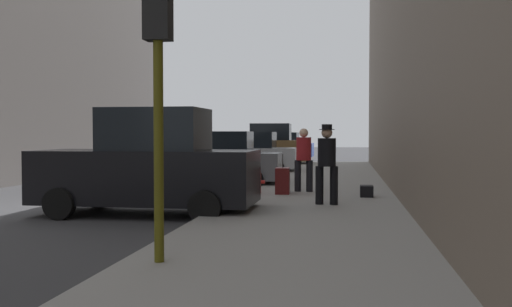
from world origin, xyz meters
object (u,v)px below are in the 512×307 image
object	(u,v)px
parked_blue_sedan	(281,147)
traffic_light	(158,48)
parked_black_suv	(149,166)
rolling_suitcase	(283,181)
pedestrian_in_red_jacket	(304,156)
parked_silver_sedan	(249,154)
duffel_bag	(367,191)
fire_hydrant	(257,180)
pedestrian_with_fedora	(327,160)
parked_gray_coupe	(217,161)
parked_bronze_suv	(268,146)

from	to	relation	value
parked_blue_sedan	traffic_light	size ratio (longest dim) A/B	1.18
parked_black_suv	rolling_suitcase	size ratio (longest dim) A/B	4.43
parked_blue_sedan	pedestrian_in_red_jacket	size ratio (longest dim) A/B	2.48
parked_silver_sedan	duffel_bag	bearing A→B (deg)	-64.47
rolling_suitcase	pedestrian_in_red_jacket	bearing A→B (deg)	51.93
pedestrian_in_red_jacket	duffel_bag	world-z (taller)	pedestrian_in_red_jacket
fire_hydrant	pedestrian_in_red_jacket	size ratio (longest dim) A/B	0.41
parked_black_suv	pedestrian_with_fedora	bearing A→B (deg)	17.58
parked_black_suv	traffic_light	size ratio (longest dim) A/B	1.28
duffel_bag	parked_gray_coupe	bearing A→B (deg)	142.89
parked_gray_coupe	pedestrian_with_fedora	xyz separation A→B (m)	(3.69, -5.22, 0.29)
parked_bronze_suv	pedestrian_in_red_jacket	size ratio (longest dim) A/B	2.71
traffic_light	rolling_suitcase	world-z (taller)	traffic_light
fire_hydrant	traffic_light	distance (m)	8.37
parked_silver_sedan	duffel_bag	size ratio (longest dim) A/B	9.57
parked_bronze_suv	parked_black_suv	bearing A→B (deg)	-90.00
traffic_light	pedestrian_in_red_jacket	world-z (taller)	traffic_light
pedestrian_in_red_jacket	duffel_bag	distance (m)	2.10
parked_gray_coupe	pedestrian_with_fedora	world-z (taller)	pedestrian_with_fedora
parked_bronze_suv	pedestrian_with_fedora	size ratio (longest dim) A/B	2.61
parked_gray_coupe	pedestrian_in_red_jacket	bearing A→B (deg)	-39.65
duffel_bag	parked_blue_sedan	bearing A→B (deg)	102.05
duffel_bag	fire_hydrant	bearing A→B (deg)	172.74
parked_black_suv	pedestrian_with_fedora	distance (m)	3.88
parked_silver_sedan	traffic_light	size ratio (longest dim) A/B	1.17
fire_hydrant	duffel_bag	xyz separation A→B (m)	(2.82, -0.36, -0.21)
parked_black_suv	parked_silver_sedan	bearing A→B (deg)	90.00
pedestrian_with_fedora	pedestrian_in_red_jacket	bearing A→B (deg)	104.53
parked_bronze_suv	parked_blue_sedan	distance (m)	5.90
parked_black_suv	duffel_bag	distance (m)	5.50
parked_gray_coupe	parked_bronze_suv	xyz separation A→B (m)	(-0.00, 12.25, 0.18)
parked_black_suv	duffel_bag	xyz separation A→B (m)	(4.62, 2.89, -0.74)
parked_gray_coupe	duffel_bag	xyz separation A→B (m)	(4.62, -3.50, -0.56)
parked_blue_sedan	pedestrian_with_fedora	distance (m)	23.66
parked_blue_sedan	parked_black_suv	bearing A→B (deg)	-90.00
pedestrian_with_fedora	parked_silver_sedan	bearing A→B (deg)	107.95
parked_blue_sedan	pedestrian_with_fedora	bearing A→B (deg)	-81.02
traffic_light	duffel_bag	distance (m)	8.55
parked_gray_coupe	rolling_suitcase	xyz separation A→B (m)	(2.48, -3.11, -0.36)
parked_silver_sedan	pedestrian_with_fedora	world-z (taller)	pedestrian_with_fedora
parked_gray_coupe	parked_blue_sedan	distance (m)	18.15
duffel_bag	pedestrian_with_fedora	bearing A→B (deg)	-118.43
parked_silver_sedan	pedestrian_with_fedora	xyz separation A→B (m)	(3.69, -11.40, 0.29)
parked_silver_sedan	rolling_suitcase	bearing A→B (deg)	-75.06
parked_gray_coupe	duffel_bag	world-z (taller)	parked_gray_coupe
parked_silver_sedan	fire_hydrant	bearing A→B (deg)	-79.05
parked_black_suv	fire_hydrant	size ratio (longest dim) A/B	6.54
pedestrian_in_red_jacket	duffel_bag	size ratio (longest dim) A/B	3.89
parked_black_suv	duffel_bag	size ratio (longest dim) A/B	10.46
parked_bronze_suv	traffic_light	bearing A→B (deg)	-85.48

